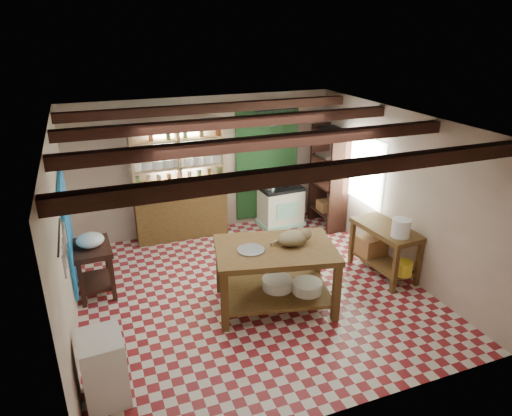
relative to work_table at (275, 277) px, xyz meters
name	(u,v)px	position (x,y,z in m)	size (l,w,h in m)	color
floor	(252,292)	(-0.18, 0.44, -0.48)	(5.00, 5.00, 0.02)	maroon
ceiling	(251,122)	(-0.18, 0.44, 2.13)	(5.00, 5.00, 0.02)	#49484D
wall_back	(205,166)	(-0.18, 2.94, 0.83)	(5.00, 0.04, 2.60)	#C2AE9C
wall_front	(344,309)	(-0.18, -2.06, 0.83)	(5.00, 0.04, 2.60)	#C2AE9C
wall_left	(63,241)	(-2.68, 0.44, 0.83)	(0.04, 5.00, 2.60)	#C2AE9C
wall_right	(398,192)	(2.32, 0.44, 0.83)	(0.04, 5.00, 2.60)	#C2AE9C
ceiling_beams	(251,131)	(-0.18, 0.44, 2.01)	(5.00, 3.80, 0.15)	#371B13
blue_wall_patch	(68,227)	(-2.65, 1.34, 0.63)	(0.04, 1.40, 1.60)	#186DB5
green_wall_patch	(267,162)	(1.07, 2.91, 0.78)	(1.30, 0.04, 2.30)	#1B451E
window_back	(178,148)	(-0.68, 2.92, 1.23)	(0.90, 0.02, 0.80)	silver
window_right	(362,169)	(2.30, 1.44, 0.93)	(0.02, 1.30, 1.20)	silver
utensil_rail	(61,247)	(-2.62, -0.76, 1.31)	(0.06, 0.90, 0.28)	black
pot_rack	(276,119)	(1.07, 2.49, 1.71)	(0.86, 0.12, 0.36)	black
shelving_unit	(180,182)	(-0.73, 2.75, 0.63)	(1.70, 0.34, 2.20)	tan
tall_rack	(329,178)	(2.10, 2.24, 0.53)	(0.40, 0.86, 2.00)	#371B13
work_table	(275,277)	(0.00, 0.00, 0.00)	(1.65, 1.10, 0.94)	brown
stove	(281,206)	(1.24, 2.59, -0.06)	(0.83, 0.56, 0.81)	silver
prep_table	(95,269)	(-2.38, 1.28, -0.08)	(0.53, 0.77, 0.78)	#371B13
white_cabinet	(104,368)	(-2.40, -0.97, -0.07)	(0.44, 0.53, 0.80)	white
right_counter	(384,250)	(2.00, 0.20, -0.05)	(0.58, 1.16, 0.83)	brown
cat	(293,238)	(0.25, -0.01, 0.57)	(0.44, 0.33, 0.20)	#8D7852
steel_tray	(251,250)	(-0.35, 0.03, 0.48)	(0.38, 0.38, 0.02)	#AFAEB6
basin_large	(277,283)	(0.06, 0.04, -0.14)	(0.44, 0.44, 0.15)	white
basin_small	(307,287)	(0.42, -0.20, -0.14)	(0.43, 0.43, 0.15)	white
kettle_left	(270,182)	(0.99, 2.58, 0.47)	(0.22, 0.22, 0.26)	#AFAEB6
kettle_right	(286,181)	(1.34, 2.60, 0.45)	(0.17, 0.17, 0.21)	black
enamel_bowl	(90,240)	(-2.38, 1.28, 0.41)	(0.40, 0.40, 0.20)	white
white_bucket	(401,228)	(1.98, -0.15, 0.50)	(0.28, 0.28, 0.28)	white
wicker_basket	(372,245)	(1.97, 0.50, -0.09)	(0.44, 0.35, 0.31)	#9D6B3F
yellow_tub	(403,268)	(2.04, -0.25, -0.14)	(0.29, 0.29, 0.21)	yellow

